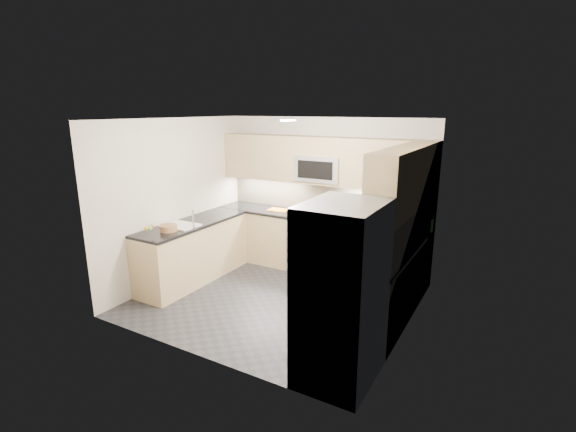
% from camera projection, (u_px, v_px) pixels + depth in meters
% --- Properties ---
extents(floor, '(3.60, 3.20, 0.00)m').
position_uv_depth(floor, '(276.00, 300.00, 5.92)').
color(floor, '#242429').
rests_on(floor, ground).
extents(ceiling, '(3.60, 3.20, 0.02)m').
position_uv_depth(ceiling, '(274.00, 119.00, 5.29)').
color(ceiling, beige).
rests_on(ceiling, wall_back).
extents(wall_back, '(3.60, 0.02, 2.50)m').
position_uv_depth(wall_back, '(325.00, 194.00, 6.95)').
color(wall_back, beige).
rests_on(wall_back, floor).
extents(wall_front, '(3.60, 0.02, 2.50)m').
position_uv_depth(wall_front, '(194.00, 248.00, 4.26)').
color(wall_front, beige).
rests_on(wall_front, floor).
extents(wall_left, '(0.02, 3.20, 2.50)m').
position_uv_depth(wall_left, '(176.00, 200.00, 6.46)').
color(wall_left, beige).
rests_on(wall_left, floor).
extents(wall_right, '(0.02, 3.20, 2.50)m').
position_uv_depth(wall_right, '(410.00, 234.00, 4.74)').
color(wall_right, beige).
rests_on(wall_right, floor).
extents(base_cab_back_left, '(1.42, 0.60, 0.90)m').
position_uv_depth(base_cab_back_left, '(261.00, 235.00, 7.42)').
color(base_cab_back_left, tan).
rests_on(base_cab_back_left, floor).
extents(base_cab_back_right, '(1.42, 0.60, 0.90)m').
position_uv_depth(base_cab_back_right, '(380.00, 256.00, 6.37)').
color(base_cab_back_right, tan).
rests_on(base_cab_back_right, floor).
extents(base_cab_right, '(0.60, 1.70, 0.90)m').
position_uv_depth(base_cab_right, '(384.00, 288.00, 5.21)').
color(base_cab_right, tan).
rests_on(base_cab_right, floor).
extents(base_cab_peninsula, '(0.60, 2.00, 0.90)m').
position_uv_depth(base_cab_peninsula, '(194.00, 252.00, 6.52)').
color(base_cab_peninsula, tan).
rests_on(base_cab_peninsula, floor).
extents(countertop_back_left, '(1.42, 0.63, 0.04)m').
position_uv_depth(countertop_back_left, '(261.00, 209.00, 7.30)').
color(countertop_back_left, black).
rests_on(countertop_back_left, base_cab_back_left).
extents(countertop_back_right, '(1.42, 0.63, 0.04)m').
position_uv_depth(countertop_back_right, '(382.00, 226.00, 6.26)').
color(countertop_back_right, black).
rests_on(countertop_back_right, base_cab_back_right).
extents(countertop_right, '(0.63, 1.70, 0.04)m').
position_uv_depth(countertop_right, '(386.00, 253.00, 5.09)').
color(countertop_right, black).
rests_on(countertop_right, base_cab_right).
extents(countertop_peninsula, '(0.63, 2.00, 0.04)m').
position_uv_depth(countertop_peninsula, '(192.00, 223.00, 6.40)').
color(countertop_peninsula, black).
rests_on(countertop_peninsula, base_cab_peninsula).
extents(upper_cab_back, '(3.60, 0.35, 0.75)m').
position_uv_depth(upper_cab_back, '(321.00, 160.00, 6.66)').
color(upper_cab_back, tan).
rests_on(upper_cab_back, wall_back).
extents(upper_cab_right, '(0.35, 1.95, 0.75)m').
position_uv_depth(upper_cab_right, '(404.00, 179.00, 4.91)').
color(upper_cab_right, tan).
rests_on(upper_cab_right, wall_right).
extents(backsplash_back, '(3.60, 0.01, 0.51)m').
position_uv_depth(backsplash_back, '(325.00, 197.00, 6.96)').
color(backsplash_back, tan).
rests_on(backsplash_back, wall_back).
extents(backsplash_right, '(0.01, 2.30, 0.51)m').
position_uv_depth(backsplash_right, '(418.00, 229.00, 5.13)').
color(backsplash_right, tan).
rests_on(backsplash_right, wall_right).
extents(gas_range, '(0.76, 0.65, 0.91)m').
position_uv_depth(gas_range, '(316.00, 244.00, 6.87)').
color(gas_range, '#AAACB2').
rests_on(gas_range, floor).
extents(range_cooktop, '(0.76, 0.65, 0.03)m').
position_uv_depth(range_cooktop, '(316.00, 218.00, 6.76)').
color(range_cooktop, black).
rests_on(range_cooktop, gas_range).
extents(oven_door_glass, '(0.62, 0.02, 0.45)m').
position_uv_depth(oven_door_glass, '(307.00, 251.00, 6.60)').
color(oven_door_glass, black).
rests_on(oven_door_glass, gas_range).
extents(oven_handle, '(0.60, 0.02, 0.02)m').
position_uv_depth(oven_handle, '(306.00, 235.00, 6.51)').
color(oven_handle, '#B2B5BA').
rests_on(oven_handle, gas_range).
extents(microwave, '(0.76, 0.40, 0.40)m').
position_uv_depth(microwave, '(320.00, 168.00, 6.67)').
color(microwave, '#A8ABB1').
rests_on(microwave, upper_cab_back).
extents(microwave_door, '(0.60, 0.01, 0.28)m').
position_uv_depth(microwave_door, '(315.00, 170.00, 6.49)').
color(microwave_door, black).
rests_on(microwave_door, microwave).
extents(refrigerator, '(0.70, 0.90, 1.80)m').
position_uv_depth(refrigerator, '(341.00, 293.00, 4.03)').
color(refrigerator, '#979A9F').
rests_on(refrigerator, floor).
extents(fridge_handle_left, '(0.02, 0.02, 1.20)m').
position_uv_depth(fridge_handle_left, '(299.00, 288.00, 4.04)').
color(fridge_handle_left, '#B2B5BA').
rests_on(fridge_handle_left, refrigerator).
extents(fridge_handle_right, '(0.02, 0.02, 1.20)m').
position_uv_depth(fridge_handle_right, '(315.00, 275.00, 4.34)').
color(fridge_handle_right, '#B2B5BA').
rests_on(fridge_handle_right, refrigerator).
extents(sink_basin, '(0.52, 0.38, 0.16)m').
position_uv_depth(sink_basin, '(181.00, 230.00, 6.20)').
color(sink_basin, white).
rests_on(sink_basin, base_cab_peninsula).
extents(faucet, '(0.03, 0.03, 0.28)m').
position_uv_depth(faucet, '(193.00, 219.00, 6.03)').
color(faucet, silver).
rests_on(faucet, countertop_peninsula).
extents(utensil_bowl, '(0.39, 0.39, 0.18)m').
position_uv_depth(utensil_bowl, '(422.00, 224.00, 5.96)').
color(utensil_bowl, '#4DAC4A').
rests_on(utensil_bowl, countertop_back_right).
extents(cutting_board, '(0.37, 0.27, 0.01)m').
position_uv_depth(cutting_board, '(278.00, 210.00, 7.14)').
color(cutting_board, orange).
rests_on(cutting_board, countertop_back_left).
extents(fruit_basket, '(0.31, 0.31, 0.09)m').
position_uv_depth(fruit_basket, '(168.00, 228.00, 5.92)').
color(fruit_basket, '#956A45').
rests_on(fruit_basket, countertop_peninsula).
extents(fruit_apple, '(0.07, 0.07, 0.07)m').
position_uv_depth(fruit_apple, '(151.00, 227.00, 5.71)').
color(fruit_apple, '#AA131D').
rests_on(fruit_apple, fruit_basket).
extents(fruit_pear, '(0.08, 0.08, 0.08)m').
position_uv_depth(fruit_pear, '(149.00, 228.00, 5.67)').
color(fruit_pear, '#55A547').
rests_on(fruit_pear, fruit_basket).
extents(dish_towel_check, '(0.20, 0.03, 0.38)m').
position_uv_depth(dish_towel_check, '(302.00, 245.00, 6.57)').
color(dish_towel_check, white).
rests_on(dish_towel_check, oven_handle).
extents(dish_towel_blue, '(0.20, 0.05, 0.38)m').
position_uv_depth(dish_towel_blue, '(313.00, 247.00, 6.47)').
color(dish_towel_blue, navy).
rests_on(dish_towel_blue, oven_handle).
extents(fruit_orange, '(0.06, 0.06, 0.06)m').
position_uv_depth(fruit_orange, '(146.00, 228.00, 5.65)').
color(fruit_orange, gold).
rests_on(fruit_orange, fruit_basket).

